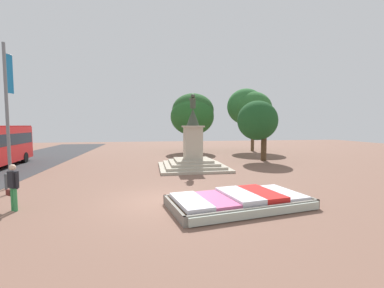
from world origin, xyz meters
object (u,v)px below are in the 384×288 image
at_px(statue_monument, 193,155).
at_px(kerb_bollard_north, 6,181).
at_px(banner_pole, 8,114).
at_px(pedestrian_with_handbag, 13,185).
at_px(flower_planter, 240,201).

height_order(statue_monument, kerb_bollard_north, statue_monument).
distance_m(banner_pole, pedestrian_with_handbag, 4.10).
bearing_deg(banner_pole, statue_monument, 29.69).
bearing_deg(kerb_bollard_north, flower_planter, -23.15).
distance_m(flower_planter, pedestrian_with_handbag, 8.59).
height_order(banner_pole, pedestrian_with_handbag, banner_pole).
xyz_separation_m(statue_monument, kerb_bollard_north, (-10.24, -4.61, -0.57)).
xyz_separation_m(flower_planter, banner_pole, (-9.91, 3.66, 3.46)).
bearing_deg(pedestrian_with_handbag, kerb_bollard_north, 119.76).
xyz_separation_m(flower_planter, pedestrian_with_handbag, (-8.50, 0.91, 0.77)).
xyz_separation_m(statue_monument, pedestrian_with_handbag, (-8.18, -8.22, 0.00)).
bearing_deg(statue_monument, kerb_bollard_north, -155.76).
height_order(banner_pole, kerb_bollard_north, banner_pole).
xyz_separation_m(banner_pole, pedestrian_with_handbag, (1.41, -2.75, -2.69)).
bearing_deg(kerb_bollard_north, banner_pole, -52.62).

